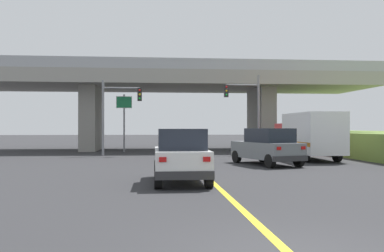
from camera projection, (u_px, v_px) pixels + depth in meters
The scene contains 9 objects.
ground at pixel (178, 150), 38.48m from camera, with size 160.00×160.00×0.00m, color #2B2B2D.
overpass_bridge at pixel (178, 89), 38.50m from camera, with size 35.30×9.39×7.77m.
lane_divider_stripe at pixel (198, 168), 20.96m from camera, with size 0.20×28.79×0.01m, color yellow.
suv_lead at pixel (181, 156), 15.47m from camera, with size 1.97×4.25×2.02m.
suv_crossing at pixel (267, 147), 22.87m from camera, with size 3.27×5.07×2.02m.
box_truck at pixel (308, 135), 26.82m from camera, with size 2.33×7.24×2.98m.
traffic_signal_nearside at pixel (248, 105), 32.25m from camera, with size 2.81×0.36×6.16m.
traffic_signal_farside at pixel (116, 107), 30.44m from camera, with size 2.91×0.36×5.54m.
highway_sign at pixel (124, 110), 35.25m from camera, with size 1.33×0.17×4.89m.
Camera 1 is at (-2.20, -6.46, 2.06)m, focal length 38.82 mm.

